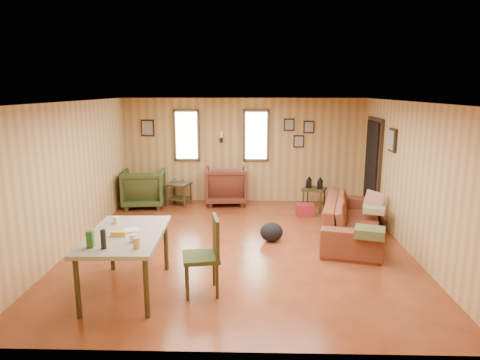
# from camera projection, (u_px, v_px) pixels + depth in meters

# --- Properties ---
(room) EXTENTS (5.54, 6.04, 2.44)m
(room) POSITION_uv_depth(u_px,v_px,m) (250.00, 173.00, 7.25)
(room) COLOR brown
(room) RESTS_ON ground
(sofa) EXTENTS (1.24, 2.50, 0.94)m
(sofa) POSITION_uv_depth(u_px,v_px,m) (353.00, 212.00, 7.51)
(sofa) COLOR brown
(sofa) RESTS_ON ground
(recliner_brown) EXTENTS (0.98, 0.93, 0.95)m
(recliner_brown) POSITION_uv_depth(u_px,v_px,m) (226.00, 183.00, 9.81)
(recliner_brown) COLOR #542519
(recliner_brown) RESTS_ON ground
(recliner_green) EXTENTS (0.98, 0.93, 0.92)m
(recliner_green) POSITION_uv_depth(u_px,v_px,m) (144.00, 186.00, 9.56)
(recliner_green) COLOR #323B1B
(recliner_green) RESTS_ON ground
(end_table) EXTENTS (0.60, 0.57, 0.63)m
(end_table) POSITION_uv_depth(u_px,v_px,m) (179.00, 190.00, 9.70)
(end_table) COLOR #393319
(end_table) RESTS_ON ground
(side_table) EXTENTS (0.61, 0.61, 0.75)m
(side_table) POSITION_uv_depth(u_px,v_px,m) (314.00, 187.00, 9.26)
(side_table) COLOR #393319
(side_table) RESTS_ON ground
(cooler) EXTENTS (0.38, 0.28, 0.26)m
(cooler) POSITION_uv_depth(u_px,v_px,m) (305.00, 210.00, 8.90)
(cooler) COLOR maroon
(cooler) RESTS_ON ground
(backpack) EXTENTS (0.48, 0.43, 0.34)m
(backpack) POSITION_uv_depth(u_px,v_px,m) (271.00, 232.00, 7.39)
(backpack) COLOR black
(backpack) RESTS_ON ground
(sofa_pillows) EXTENTS (0.94, 1.90, 0.39)m
(sofa_pillows) POSITION_uv_depth(u_px,v_px,m) (372.00, 217.00, 7.09)
(sofa_pillows) COLOR #47512D
(sofa_pillows) RESTS_ON sofa
(dining_table) EXTENTS (0.98, 1.58, 1.02)m
(dining_table) POSITION_uv_depth(u_px,v_px,m) (125.00, 239.00, 5.45)
(dining_table) COLOR gray
(dining_table) RESTS_ON ground
(dining_chair) EXTENTS (0.54, 0.54, 1.01)m
(dining_chair) POSITION_uv_depth(u_px,v_px,m) (207.00, 251.00, 5.45)
(dining_chair) COLOR #323B1B
(dining_chair) RESTS_ON ground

